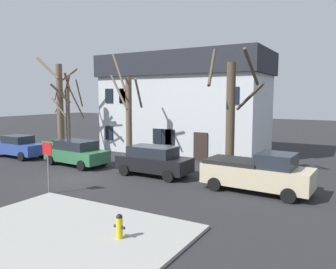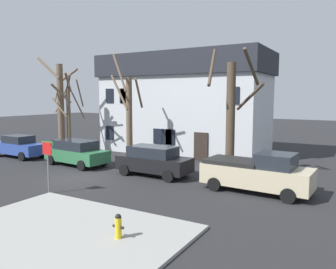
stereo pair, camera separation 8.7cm
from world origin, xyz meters
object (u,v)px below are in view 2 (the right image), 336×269
Objects in this scene: pickup_truck_beige at (257,173)px; tree_bare_end at (231,114)px; fire_hydrant at (118,226)px; building_main at (184,103)px; street_sign_pole at (48,157)px; tree_bare_far at (129,115)px; tree_bare_near at (61,105)px; car_blue_sedan at (19,146)px; car_green_wagon at (76,152)px; car_black_wagon at (154,160)px; bicycle_leaning at (64,154)px; tree_bare_mid at (69,116)px.

tree_bare_end is at bearing 131.72° from pickup_truck_beige.
tree_bare_end reaches higher than fire_hydrant.
street_sign_pole is at bearing -89.55° from building_main.
street_sign_pole is (1.54, -8.59, -1.60)m from tree_bare_far.
tree_bare_near is 1.01× the size of tree_bare_far.
car_blue_sedan is 18.28m from fire_hydrant.
car_green_wagon is (-2.27, -2.99, -2.50)m from tree_bare_far.
pickup_truck_beige is 6.62× the size of fire_hydrant.
car_blue_sedan is 1.05× the size of car_black_wagon.
building_main reaches higher than car_black_wagon.
car_blue_sedan is at bearing 150.76° from street_sign_pole.
building_main is 5.48× the size of street_sign_pole.
car_black_wagon is 6.31m from pickup_truck_beige.
tree_bare_near is at bearing 134.44° from street_sign_pole.
building_main is 17.32× the size of fire_hydrant.
car_black_wagon is (3.95, -2.85, -2.49)m from tree_bare_far.
car_black_wagon is at bearing -74.00° from building_main.
car_blue_sedan is 0.98× the size of car_green_wagon.
car_green_wagon is at bearing -166.96° from tree_bare_end.
building_main reaches higher than pickup_truck_beige.
tree_bare_far is 1.71× the size of car_black_wagon.
car_green_wagon reaches higher than car_blue_sedan.
street_sign_pole is (-6.41, -7.97, -1.89)m from tree_bare_end.
building_main is 3.12× the size of car_black_wagon.
car_black_wagon reaches higher than bicycle_leaning.
pickup_truck_beige is (6.30, -0.35, 0.05)m from car_black_wagon.
tree_bare_end is at bearing -2.79° from tree_bare_mid.
tree_bare_end is 5.36m from car_black_wagon.
building_main reaches higher than tree_bare_far.
tree_bare_end is (6.52, -6.57, -0.50)m from building_main.
pickup_truck_beige is (16.40, -3.26, -2.19)m from tree_bare_mid.
tree_bare_mid is 0.92× the size of tree_bare_far.
building_main reaches higher than car_green_wagon.
car_blue_sedan is (-9.89, -8.94, -3.34)m from building_main.
car_black_wagon is (2.52, -8.80, -3.28)m from building_main.
tree_bare_mid is 4.47m from car_blue_sedan.
tree_bare_end is 1.57× the size of car_green_wagon.
tree_bare_mid reaches higher than pickup_truck_beige.
street_sign_pole is at bearing -148.23° from pickup_truck_beige.
tree_bare_far reaches higher than car_green_wagon.
tree_bare_end is at bearing 51.19° from street_sign_pole.
building_main is at bearing 90.45° from street_sign_pole.
tree_bare_near is 1.72× the size of car_black_wagon.
bicycle_leaning is (-15.18, 1.51, -0.61)m from pickup_truck_beige.
tree_bare_near is at bearing 166.50° from car_black_wagon.
car_black_wagon reaches higher than car_blue_sedan.
fire_hydrant is (10.16, -8.17, -0.37)m from car_green_wagon.
tree_bare_far is (6.57, 0.32, -0.62)m from tree_bare_near.
tree_bare_far is at bearing -0.60° from tree_bare_mid.
car_black_wagon is (12.41, 0.14, 0.06)m from car_blue_sedan.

